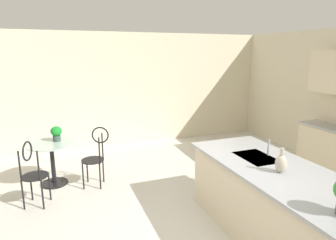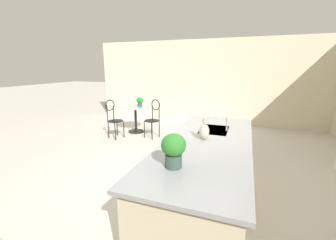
% 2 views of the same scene
% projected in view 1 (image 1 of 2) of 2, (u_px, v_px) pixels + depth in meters
% --- Properties ---
extents(wall_left_window, '(0.12, 7.80, 2.70)m').
position_uv_depth(wall_left_window, '(124.00, 90.00, 7.00)').
color(wall_left_window, beige).
rests_on(wall_left_window, ground).
extents(kitchen_island, '(2.80, 1.06, 0.92)m').
position_uv_depth(kitchen_island, '(284.00, 210.00, 3.34)').
color(kitchen_island, beige).
rests_on(kitchen_island, ground).
extents(bistro_table, '(0.80, 0.80, 0.74)m').
position_uv_depth(bistro_table, '(52.00, 160.00, 4.95)').
color(bistro_table, black).
rests_on(bistro_table, ground).
extents(chair_near_window, '(0.48, 0.52, 1.04)m').
position_uv_depth(chair_near_window, '(96.00, 154.00, 4.87)').
color(chair_near_window, black).
rests_on(chair_near_window, ground).
extents(chair_by_island, '(0.52, 0.48, 1.04)m').
position_uv_depth(chair_by_island, '(33.00, 170.00, 4.19)').
color(chair_by_island, black).
rests_on(chair_by_island, ground).
extents(sink_faucet, '(0.02, 0.02, 0.22)m').
position_uv_depth(sink_faucet, '(269.00, 147.00, 3.77)').
color(sink_faucet, '#B2B5BA').
rests_on(sink_faucet, kitchen_island).
extents(potted_plant_on_table, '(0.19, 0.19, 0.26)m').
position_uv_depth(potted_plant_on_table, '(56.00, 133.00, 4.98)').
color(potted_plant_on_table, '#385147').
rests_on(potted_plant_on_table, bistro_table).
extents(vase_on_counter, '(0.13, 0.13, 0.29)m').
position_uv_depth(vase_on_counter, '(281.00, 163.00, 3.23)').
color(vase_on_counter, '#BCB29E').
rests_on(vase_on_counter, kitchen_island).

